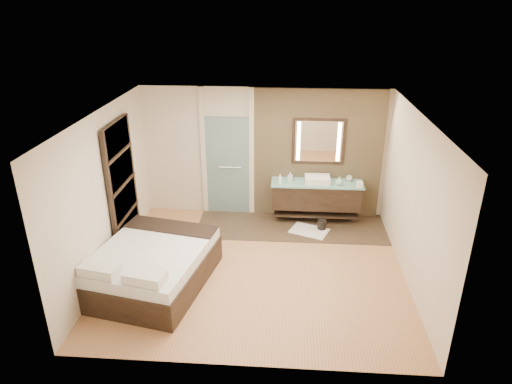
# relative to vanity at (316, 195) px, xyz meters

# --- Properties ---
(floor) EXTENTS (5.00, 5.00, 0.00)m
(floor) POSITION_rel_vanity_xyz_m (-1.10, -1.92, -0.58)
(floor) COLOR #A77246
(floor) RESTS_ON ground
(tile_strip) EXTENTS (3.80, 1.30, 0.01)m
(tile_strip) POSITION_rel_vanity_xyz_m (-0.50, -0.32, -0.57)
(tile_strip) COLOR #362B1D
(tile_strip) RESTS_ON floor
(stone_wall) EXTENTS (2.60, 0.08, 2.70)m
(stone_wall) POSITION_rel_vanity_xyz_m (0.00, 0.29, 0.77)
(stone_wall) COLOR tan
(stone_wall) RESTS_ON floor
(vanity) EXTENTS (1.85, 0.55, 0.88)m
(vanity) POSITION_rel_vanity_xyz_m (0.00, 0.00, 0.00)
(vanity) COLOR black
(vanity) RESTS_ON stone_wall
(mirror_unit) EXTENTS (1.06, 0.04, 0.96)m
(mirror_unit) POSITION_rel_vanity_xyz_m (0.00, 0.24, 1.07)
(mirror_unit) COLOR black
(mirror_unit) RESTS_ON stone_wall
(frosted_door) EXTENTS (1.10, 0.12, 2.70)m
(frosted_door) POSITION_rel_vanity_xyz_m (-1.85, 0.28, 0.56)
(frosted_door) COLOR #A4D0CF
(frosted_door) RESTS_ON floor
(shoji_partition) EXTENTS (0.06, 1.20, 2.40)m
(shoji_partition) POSITION_rel_vanity_xyz_m (-3.53, -1.32, 0.63)
(shoji_partition) COLOR black
(shoji_partition) RESTS_ON floor
(bed) EXTENTS (2.03, 2.36, 0.80)m
(bed) POSITION_rel_vanity_xyz_m (-2.75, -2.47, -0.25)
(bed) COLOR black
(bed) RESTS_ON floor
(bath_mat) EXTENTS (0.86, 0.73, 0.02)m
(bath_mat) POSITION_rel_vanity_xyz_m (-0.14, -0.51, -0.56)
(bath_mat) COLOR white
(bath_mat) RESTS_ON floor
(waste_bin) EXTENTS (0.19, 0.19, 0.22)m
(waste_bin) POSITION_rel_vanity_xyz_m (0.11, -0.42, -0.47)
(waste_bin) COLOR black
(waste_bin) RESTS_ON floor
(tissue_box) EXTENTS (0.13, 0.13, 0.10)m
(tissue_box) POSITION_rel_vanity_xyz_m (0.82, -0.18, 0.33)
(tissue_box) COLOR white
(tissue_box) RESTS_ON vanity
(soap_bottle_a) EXTENTS (0.09, 0.09, 0.20)m
(soap_bottle_a) POSITION_rel_vanity_xyz_m (-0.75, -0.12, 0.38)
(soap_bottle_a) COLOR white
(soap_bottle_a) RESTS_ON vanity
(soap_bottle_b) EXTENTS (0.11, 0.11, 0.19)m
(soap_bottle_b) POSITION_rel_vanity_xyz_m (-0.54, 0.04, 0.38)
(soap_bottle_b) COLOR #B2B2B2
(soap_bottle_b) RESTS_ON vanity
(soap_bottle_c) EXTENTS (0.14, 0.14, 0.17)m
(soap_bottle_c) POSITION_rel_vanity_xyz_m (0.43, -0.10, 0.37)
(soap_bottle_c) COLOR #ACD9D3
(soap_bottle_c) RESTS_ON vanity
(cup) EXTENTS (0.13, 0.13, 0.10)m
(cup) POSITION_rel_vanity_xyz_m (0.66, 0.13, 0.33)
(cup) COLOR silver
(cup) RESTS_ON vanity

